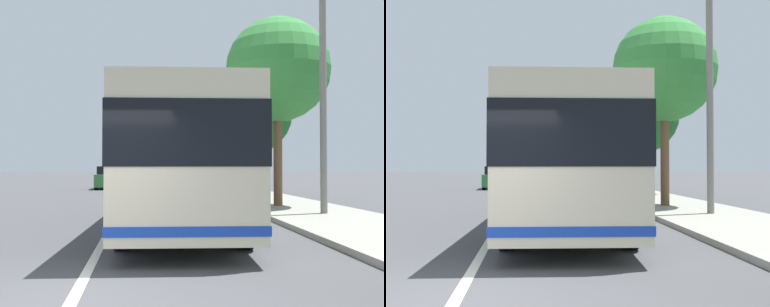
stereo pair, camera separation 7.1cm
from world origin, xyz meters
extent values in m
plane|color=#424244|center=(0.00, 0.00, 0.00)|extent=(220.00, 220.00, 0.00)
cube|color=gray|center=(10.00, -6.32, 0.07)|extent=(110.00, 3.60, 0.14)
cube|color=silver|center=(10.00, 0.00, 0.00)|extent=(110.00, 0.16, 0.01)
cube|color=beige|center=(6.76, -1.81, 1.74)|extent=(10.59, 3.14, 2.78)
cube|color=black|center=(6.76, -1.81, 2.13)|extent=(10.64, 3.18, 1.05)
cube|color=#193FB2|center=(6.76, -1.81, 0.60)|extent=(10.63, 3.17, 0.16)
cylinder|color=black|center=(10.17, -0.81, 0.50)|extent=(1.02, 0.35, 1.00)
cylinder|color=black|center=(10.04, -3.17, 0.50)|extent=(1.02, 0.35, 1.00)
cylinder|color=black|center=(3.48, -0.44, 0.50)|extent=(1.02, 0.35, 1.00)
cylinder|color=black|center=(3.35, -2.80, 0.50)|extent=(1.02, 0.35, 1.00)
cube|color=#2D7238|center=(26.97, 1.38, 0.60)|extent=(4.04, 1.92, 0.83)
cube|color=black|center=(27.08, 1.37, 1.29)|extent=(2.22, 1.75, 0.55)
cylinder|color=black|center=(25.64, 0.52, 0.32)|extent=(0.64, 0.23, 0.64)
cylinder|color=black|center=(25.65, 2.25, 0.32)|extent=(0.64, 0.23, 0.64)
cylinder|color=black|center=(28.29, 0.50, 0.32)|extent=(0.64, 0.23, 0.64)
cylinder|color=black|center=(28.30, 2.23, 0.32)|extent=(0.64, 0.23, 0.64)
cube|color=#2D7238|center=(40.53, -2.05, 0.58)|extent=(3.96, 1.96, 0.79)
cube|color=black|center=(40.41, -2.05, 1.23)|extent=(2.14, 1.77, 0.53)
cylinder|color=black|center=(41.85, -1.23, 0.32)|extent=(0.65, 0.24, 0.64)
cylinder|color=black|center=(41.80, -2.94, 0.32)|extent=(0.65, 0.24, 0.64)
cylinder|color=black|center=(39.26, -1.17, 0.32)|extent=(0.65, 0.24, 0.64)
cylinder|color=black|center=(39.22, -2.87, 0.32)|extent=(0.65, 0.24, 0.64)
cube|color=gray|center=(49.91, 1.38, 0.56)|extent=(4.45, 1.98, 0.76)
cube|color=black|center=(49.84, 1.38, 1.20)|extent=(2.20, 1.76, 0.52)
cylinder|color=black|center=(48.44, 0.59, 0.32)|extent=(0.65, 0.24, 0.64)
cylinder|color=black|center=(48.49, 2.27, 0.32)|extent=(0.65, 0.24, 0.64)
cylinder|color=black|center=(51.33, 0.49, 0.32)|extent=(0.65, 0.24, 0.64)
cylinder|color=black|center=(51.39, 2.17, 0.32)|extent=(0.65, 0.24, 0.64)
cylinder|color=brown|center=(11.18, -5.81, 2.01)|extent=(0.32, 0.32, 4.01)
sphere|color=#337F38|center=(11.18, -5.81, 5.18)|extent=(3.88, 3.88, 3.88)
cylinder|color=brown|center=(18.60, -6.57, 1.54)|extent=(0.42, 0.42, 3.09)
sphere|color=#1E5B26|center=(18.60, -6.57, 4.38)|extent=(4.31, 4.31, 4.31)
cylinder|color=slate|center=(8.28, -6.40, 4.06)|extent=(0.21, 0.21, 8.12)
camera|label=1|loc=(-5.53, -0.84, 1.62)|focal=43.35mm
camera|label=2|loc=(-5.54, -0.91, 1.62)|focal=43.35mm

